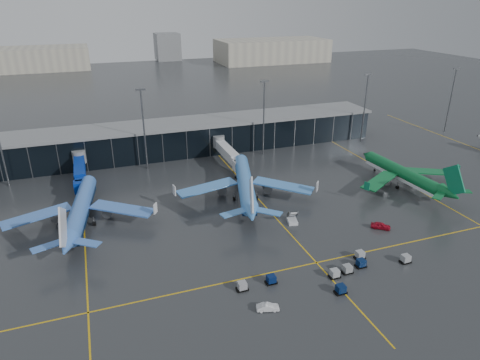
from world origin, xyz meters
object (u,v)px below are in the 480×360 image
object	(u,v)px
service_van_red	(381,226)
service_van_white	(268,307)
airliner_klm_near	(245,174)
airliner_aer_lingus	(403,166)
baggage_carts	(334,272)
mobile_airstair	(292,220)
airliner_arkefly	(79,199)

from	to	relation	value
service_van_red	service_van_white	world-z (taller)	service_van_red
airliner_klm_near	service_van_red	world-z (taller)	airliner_klm_near
airliner_klm_near	airliner_aer_lingus	world-z (taller)	airliner_klm_near
baggage_carts	service_van_red	bearing A→B (deg)	31.53
airliner_klm_near	baggage_carts	size ratio (longest dim) A/B	1.19
service_van_white	mobile_airstair	bearing A→B (deg)	-18.54
airliner_aer_lingus	baggage_carts	xyz separation A→B (m)	(-41.37, -31.90, -5.21)
mobile_airstair	airliner_arkefly	bearing A→B (deg)	173.89
airliner_aer_lingus	mobile_airstair	size ratio (longest dim) A/B	10.70
airliner_arkefly	airliner_aer_lingus	bearing A→B (deg)	3.90
mobile_airstair	service_van_red	world-z (taller)	mobile_airstair
baggage_carts	mobile_airstair	xyz separation A→B (m)	(1.60, 21.95, 0.01)
airliner_aer_lingus	baggage_carts	bearing A→B (deg)	-145.18
mobile_airstair	airliner_klm_near	bearing A→B (deg)	121.74
airliner_klm_near	mobile_airstair	bearing A→B (deg)	-55.95
airliner_arkefly	airliner_klm_near	distance (m)	42.21
baggage_carts	service_van_red	size ratio (longest dim) A/B	8.23
airliner_arkefly	baggage_carts	world-z (taller)	airliner_arkefly
airliner_arkefly	baggage_carts	xyz separation A→B (m)	(46.36, -39.30, -5.69)
airliner_klm_near	service_van_white	xyz separation A→B (m)	(-12.29, -44.83, -6.14)
airliner_arkefly	service_van_red	distance (m)	71.93
baggage_carts	service_van_white	xyz separation A→B (m)	(-16.44, -5.12, -0.10)
mobile_airstair	service_van_white	xyz separation A→B (m)	(-18.04, -27.07, -0.11)
airliner_klm_near	service_van_red	bearing A→B (deg)	-32.42
mobile_airstair	service_van_white	bearing A→B (deg)	-109.91
airliner_klm_near	service_van_white	size ratio (longest dim) A/B	11.06
airliner_klm_near	mobile_airstair	size ratio (longest dim) A/B	12.18
airliner_klm_near	service_van_red	xyz separation A→B (m)	(24.23, -27.39, -6.03)
airliner_arkefly	airliner_aer_lingus	xyz separation A→B (m)	(87.73, -7.41, -0.48)
airliner_aer_lingus	mobile_airstair	world-z (taller)	airliner_aer_lingus
airliner_aer_lingus	service_van_red	distance (m)	29.39
service_van_white	airliner_aer_lingus	bearing A→B (deg)	-42.22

